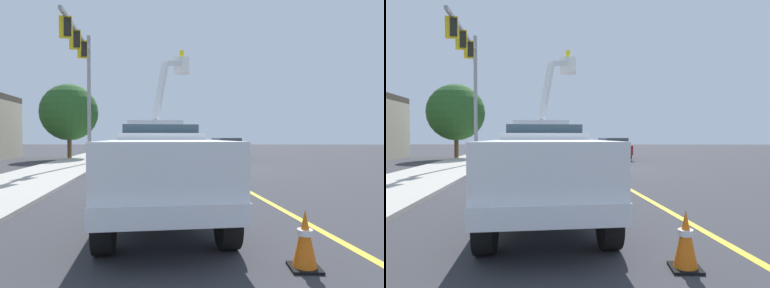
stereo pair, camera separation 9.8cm
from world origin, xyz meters
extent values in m
plane|color=#38383D|center=(0.00, 0.00, 0.00)|extent=(120.00, 120.00, 0.00)
cube|color=#B2ADA3|center=(-1.21, 7.87, 0.06)|extent=(59.85, 12.68, 0.12)
cube|color=yellow|center=(0.00, 0.00, 0.00)|extent=(49.44, 7.76, 0.01)
cube|color=white|center=(0.35, 3.01, 0.90)|extent=(8.48, 3.72, 0.36)
cube|color=white|center=(2.95, 3.40, 1.67)|extent=(2.95, 2.72, 1.60)
cube|color=#384C56|center=(3.15, 3.44, 2.37)|extent=(2.10, 2.35, 0.64)
cube|color=white|center=(-0.62, 2.86, 1.62)|extent=(5.57, 3.27, 1.80)
cube|color=white|center=(-1.38, 2.46, 4.09)|extent=(1.70, 0.68, 3.16)
cube|color=white|center=(0.73, 1.93, 5.92)|extent=(2.96, 1.00, 0.90)
cube|color=white|center=(2.15, 1.57, 6.08)|extent=(0.90, 0.90, 0.90)
cube|color=yellow|center=(2.15, 1.57, 6.68)|extent=(0.36, 0.24, 0.60)
cylinder|color=black|center=(3.02, 4.55, 0.52)|extent=(1.08, 0.49, 1.04)
cylinder|color=black|center=(3.36, 2.33, 0.52)|extent=(1.08, 0.49, 1.04)
cylinder|color=black|center=(-1.28, 3.89, 0.52)|extent=(1.08, 0.49, 1.04)
cylinder|color=black|center=(-0.93, 1.67, 0.52)|extent=(1.08, 0.49, 1.04)
cylinder|color=black|center=(-2.57, 3.69, 0.52)|extent=(1.08, 0.49, 1.04)
cylinder|color=black|center=(-2.23, 1.47, 0.52)|extent=(1.08, 0.49, 1.04)
cube|color=white|center=(-11.00, 1.26, 0.75)|extent=(5.85, 2.93, 0.30)
cube|color=white|center=(-9.78, 1.45, 1.30)|extent=(2.29, 2.22, 1.10)
cube|color=#384C56|center=(-9.58, 1.48, 1.78)|extent=(1.60, 1.95, 0.56)
cube|color=white|center=(-11.99, 1.11, 1.15)|extent=(3.64, 2.59, 1.10)
cylinder|color=black|center=(-9.31, 2.47, 0.42)|extent=(0.88, 0.42, 0.84)
cylinder|color=black|center=(-9.03, 0.61, 0.42)|extent=(0.88, 0.42, 0.84)
cylinder|color=black|center=(-12.97, 1.91, 0.42)|extent=(0.88, 0.42, 0.84)
cylinder|color=black|center=(-12.68, 0.04, 0.42)|extent=(0.88, 0.42, 0.84)
cube|color=maroon|center=(8.23, -1.62, 0.79)|extent=(5.03, 2.61, 0.70)
cube|color=#384C56|center=(8.38, -1.60, 1.39)|extent=(3.67, 2.18, 0.60)
cylinder|color=black|center=(6.75, -2.71, 0.34)|extent=(0.71, 0.34, 0.68)
cylinder|color=black|center=(6.49, -1.02, 0.34)|extent=(0.71, 0.34, 0.68)
cylinder|color=black|center=(9.98, -2.22, 0.34)|extent=(0.71, 0.34, 0.68)
cylinder|color=black|center=(9.72, -0.53, 0.34)|extent=(0.71, 0.34, 0.68)
cube|color=black|center=(-13.46, -0.92, 0.02)|extent=(0.40, 0.40, 0.04)
cone|color=orange|center=(-13.46, -0.92, 0.42)|extent=(0.32, 0.32, 0.76)
cylinder|color=white|center=(-13.46, -0.92, 0.50)|extent=(0.20, 0.20, 0.08)
cube|color=black|center=(5.11, 1.76, 0.02)|extent=(0.40, 0.40, 0.04)
cone|color=orange|center=(5.11, 1.76, 0.39)|extent=(0.32, 0.32, 0.69)
cylinder|color=white|center=(5.11, 1.76, 0.46)|extent=(0.20, 0.20, 0.08)
cylinder|color=gray|center=(2.71, 7.46, 4.06)|extent=(0.22, 0.22, 8.12)
cube|color=gray|center=(-0.59, 6.95, 7.31)|extent=(6.63, 1.17, 0.16)
cube|color=gold|center=(0.82, 7.17, 6.76)|extent=(0.20, 0.57, 1.00)
cube|color=black|center=(0.84, 7.07, 6.76)|extent=(0.25, 0.35, 0.84)
cube|color=gold|center=(-1.07, 6.88, 6.76)|extent=(0.20, 0.57, 1.00)
cube|color=black|center=(-1.05, 6.78, 6.76)|extent=(0.25, 0.35, 0.84)
cube|color=gold|center=(-2.95, 6.59, 6.76)|extent=(0.20, 0.57, 1.00)
cube|color=black|center=(-2.94, 6.49, 6.76)|extent=(0.25, 0.35, 0.84)
cylinder|color=brown|center=(7.84, 10.78, 1.08)|extent=(0.32, 0.32, 2.16)
sphere|color=#285623|center=(7.84, 10.78, 3.71)|extent=(4.44, 4.44, 4.44)
camera|label=1|loc=(-17.82, 0.48, 1.76)|focal=30.68mm
camera|label=2|loc=(-17.82, 0.38, 1.76)|focal=30.68mm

